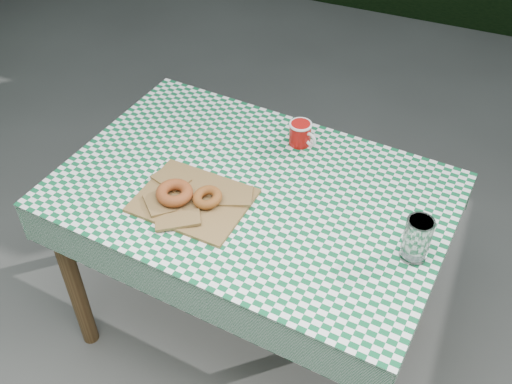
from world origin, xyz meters
TOP-DOWN VIEW (x-y plane):
  - ground at (0.00, 0.00)m, footprint 60.00×60.00m
  - table at (0.15, -0.08)m, footprint 1.27×0.91m
  - tablecloth at (0.15, -0.08)m, footprint 1.29×0.93m
  - paper_bag at (0.01, -0.20)m, footprint 0.35×0.29m
  - bagel_front at (-0.04, -0.22)m, footprint 0.15×0.15m
  - bagel_back at (0.05, -0.20)m, footprint 0.13×0.13m
  - coffee_mug at (0.21, 0.20)m, footprint 0.19×0.19m
  - drinking_glass at (0.68, -0.16)m, footprint 0.10×0.10m

SIDE VIEW (x-z plane):
  - ground at x=0.00m, z-range 0.00..0.00m
  - table at x=0.15m, z-range 0.00..0.75m
  - tablecloth at x=0.15m, z-range 0.75..0.76m
  - paper_bag at x=0.01m, z-range 0.76..0.77m
  - bagel_back at x=0.05m, z-range 0.77..0.80m
  - bagel_front at x=-0.04m, z-range 0.77..0.81m
  - coffee_mug at x=0.21m, z-range 0.76..0.84m
  - drinking_glass at x=0.68m, z-range 0.76..0.89m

